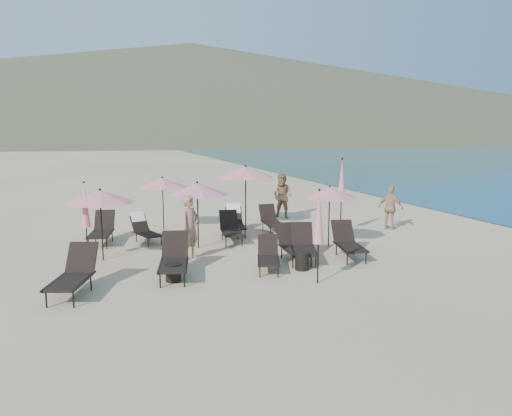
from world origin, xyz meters
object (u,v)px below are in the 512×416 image
object	(u,v)px
beachgoer_a	(190,227)
lounger_10	(271,220)
lounger_4	(303,245)
lounger_3	(293,245)
lounger_6	(102,229)
umbrella_open_3	(162,183)
lounger_8	(231,228)
lounger_1	(174,258)
umbrella_closed_0	(319,218)
lounger_7	(144,229)
umbrella_closed_2	(85,206)
lounger_5	(348,242)
umbrella_open_1	(197,189)
umbrella_open_0	(100,197)
umbrella_open_2	(330,192)
lounger_9	(235,221)
side_table_0	(173,273)
beachgoer_c	(391,208)
side_table_1	(302,261)
beachgoer_b	(283,196)
umbrella_closed_1	(342,181)
lounger_2	(268,255)
lounger_0	(74,274)
umbrella_open_4	(246,172)

from	to	relation	value
beachgoer_a	lounger_10	bearing A→B (deg)	-1.63
lounger_4	lounger_3	bearing A→B (deg)	165.06
lounger_6	umbrella_open_3	bearing A→B (deg)	46.76
lounger_6	lounger_10	size ratio (longest dim) A/B	1.12
lounger_8	umbrella_open_3	bearing A→B (deg)	133.76
lounger_8	lounger_1	bearing A→B (deg)	-117.47
lounger_8	umbrella_closed_0	xyz separation A→B (m)	(0.74, -5.15, 1.19)
lounger_7	umbrella_closed_2	xyz separation A→B (m)	(-1.84, -1.93, 1.16)
lounger_5	umbrella_open_1	xyz separation A→B (m)	(-3.94, 2.58, 1.43)
umbrella_open_0	umbrella_closed_0	distance (m)	6.34
lounger_7	lounger_10	distance (m)	4.64
umbrella_open_2	umbrella_closed_0	world-z (taller)	umbrella_closed_0
umbrella_closed_2	umbrella_open_2	bearing A→B (deg)	-5.25
lounger_9	lounger_10	size ratio (longest dim) A/B	1.03
lounger_6	umbrella_open_2	distance (m)	7.57
lounger_4	side_table_0	world-z (taller)	lounger_4
umbrella_open_0	beachgoer_c	bearing A→B (deg)	6.11
lounger_4	side_table_1	bearing A→B (deg)	-97.20
lounger_7	beachgoer_b	distance (m)	6.61
lounger_3	lounger_8	size ratio (longest dim) A/B	1.00
umbrella_open_1	side_table_0	xyz separation A→B (m)	(-1.36, -3.23, -1.68)
lounger_7	umbrella_closed_1	world-z (taller)	umbrella_closed_1
umbrella_closed_0	umbrella_closed_2	world-z (taller)	umbrella_closed_0
lounger_8	beachgoer_a	distance (m)	2.59
lounger_10	side_table_0	world-z (taller)	lounger_10
lounger_2	umbrella_closed_1	world-z (taller)	umbrella_closed_1
lounger_3	lounger_7	bearing A→B (deg)	140.32
lounger_8	lounger_9	distance (m)	1.22
lounger_5	beachgoer_c	xyz separation A→B (m)	(3.56, 3.13, 0.36)
lounger_2	lounger_6	distance (m)	6.26
umbrella_closed_0	beachgoer_c	size ratio (longest dim) A/B	1.43
lounger_8	umbrella_closed_2	world-z (taller)	umbrella_closed_2
umbrella_open_2	beachgoer_c	bearing A→B (deg)	26.27
umbrella_open_2	beachgoer_b	size ratio (longest dim) A/B	1.05
lounger_1	lounger_0	bearing A→B (deg)	-153.04
umbrella_open_2	umbrella_closed_2	size ratio (longest dim) A/B	0.86
beachgoer_b	lounger_3	bearing A→B (deg)	-64.42
lounger_2	beachgoer_b	world-z (taller)	beachgoer_b
umbrella_open_0	umbrella_closed_0	size ratio (longest dim) A/B	0.89
lounger_5	lounger_0	bearing A→B (deg)	-161.48
lounger_1	lounger_9	world-z (taller)	lounger_1
umbrella_open_4	umbrella_closed_2	xyz separation A→B (m)	(-5.83, -3.21, -0.52)
lounger_9	umbrella_open_2	distance (m)	3.89
lounger_7	side_table_0	bearing A→B (deg)	-105.42
lounger_4	umbrella_open_4	xyz separation A→B (m)	(-0.06, 5.22, 1.66)
lounger_0	lounger_9	size ratio (longest dim) A/B	1.16
lounger_4	lounger_6	distance (m)	6.82
lounger_8	umbrella_closed_0	bearing A→B (deg)	-73.39
lounger_2	lounger_6	bearing A→B (deg)	150.20
lounger_6	umbrella_closed_2	world-z (taller)	umbrella_closed_2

